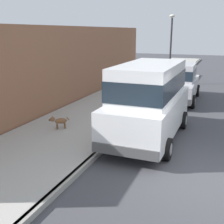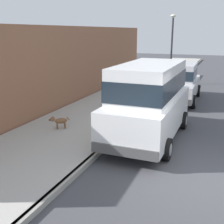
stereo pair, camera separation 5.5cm
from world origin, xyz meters
The scene contains 9 objects.
ground_plane centered at (0.00, 0.00, 0.00)m, with size 80.00×80.00×0.00m, color #424247.
curb centered at (-3.20, 0.00, 0.07)m, with size 0.16×64.00×0.14m, color gray.
sidewalk centered at (-5.00, 0.00, 0.07)m, with size 3.60×64.00×0.14m, color #A8A59E.
car_white_van centered at (-2.22, 2.19, 1.39)m, with size 2.16×4.91×2.52m.
car_silver_sedan centered at (-2.22, 8.17, 0.98)m, with size 2.12×4.65×1.92m.
dog_brown centered at (-5.33, 1.59, 0.43)m, with size 0.60×0.53×0.49m.
fire_hydrant centered at (-3.65, 4.77, 0.48)m, with size 0.34×0.24×0.72m.
street_lamp centered at (-3.55, 12.86, 2.91)m, with size 0.36×0.36×4.42m.
building_facade centered at (-7.10, 5.79, 1.88)m, with size 0.50×20.00×3.75m, color #8C5B42.
Camera 1 is at (0.08, -6.96, 3.52)m, focal length 46.79 mm.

